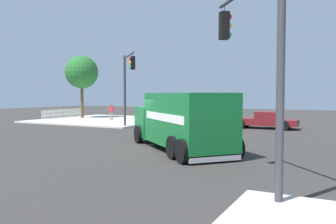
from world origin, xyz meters
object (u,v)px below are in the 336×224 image
object	(u,v)px
pedestrian_near_corner	(111,111)
shade_tree_near	(82,72)
delivery_truck	(181,121)
traffic_light_secondary	(257,48)
traffic_light_primary	(127,79)
pickup_maroon	(265,120)

from	to	relation	value
pedestrian_near_corner	shade_tree_near	xyz separation A→B (m)	(-1.58, -5.22, 4.17)
delivery_truck	traffic_light_secondary	world-z (taller)	traffic_light_secondary
traffic_light_primary	pickup_maroon	world-z (taller)	traffic_light_primary
delivery_truck	pedestrian_near_corner	distance (m)	19.29
traffic_light_secondary	pickup_maroon	xyz separation A→B (m)	(-18.82, -3.67, -3.35)
pickup_maroon	shade_tree_near	xyz separation A→B (m)	(-1.65, -20.63, 4.51)
delivery_truck	shade_tree_near	size ratio (longest dim) A/B	1.09
traffic_light_primary	traffic_light_secondary	world-z (taller)	traffic_light_secondary
pedestrian_near_corner	shade_tree_near	world-z (taller)	shade_tree_near
traffic_light_secondary	traffic_light_primary	bearing A→B (deg)	-134.93
pedestrian_near_corner	delivery_truck	bearing A→B (deg)	46.83
traffic_light_primary	pedestrian_near_corner	distance (m)	8.51
pickup_maroon	shade_tree_near	world-z (taller)	shade_tree_near
traffic_light_primary	shade_tree_near	world-z (taller)	shade_tree_near
traffic_light_secondary	pickup_maroon	bearing A→B (deg)	-168.96
delivery_truck	pedestrian_near_corner	bearing A→B (deg)	-133.17
traffic_light_secondary	pedestrian_near_corner	size ratio (longest dim) A/B	3.65
pedestrian_near_corner	shade_tree_near	distance (m)	6.86
shade_tree_near	pickup_maroon	bearing A→B (deg)	85.43
pickup_maroon	pedestrian_near_corner	distance (m)	15.41
traffic_light_secondary	shade_tree_near	xyz separation A→B (m)	(-20.46, -24.30, 1.16)
pedestrian_near_corner	traffic_light_secondary	bearing A→B (deg)	45.29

